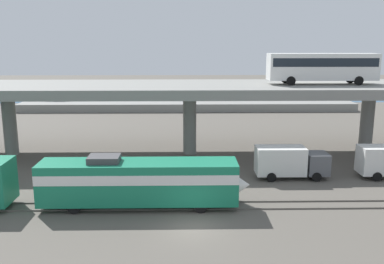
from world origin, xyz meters
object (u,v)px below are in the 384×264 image
object	(u,v)px
train_locomotive	(149,180)
parked_car_4	(185,95)
parked_car_1	(214,95)
parked_car_3	(57,97)
parked_car_2	(311,94)
transit_bus_on_overpass	(322,66)
parked_car_0	(228,93)
service_truck_west	(289,161)

from	to	relation	value
train_locomotive	parked_car_4	xyz separation A→B (m)	(3.09, 51.59, 0.04)
parked_car_1	parked_car_3	world-z (taller)	same
parked_car_1	parked_car_2	size ratio (longest dim) A/B	1.01
transit_bus_on_overpass	parked_car_0	xyz separation A→B (m)	(-6.42, 38.04, -7.83)
parked_car_2	train_locomotive	bearing A→B (deg)	61.89
transit_bus_on_overpass	parked_car_2	bearing A→B (deg)	-105.33
parked_car_1	parked_car_4	xyz separation A→B (m)	(-5.58, 0.49, -0.00)
train_locomotive	parked_car_2	distance (m)	60.29
train_locomotive	parked_car_3	size ratio (longest dim) A/B	3.65
parked_car_2	service_truck_west	bearing A→B (deg)	71.32
train_locomotive	parked_car_3	bearing A→B (deg)	113.37
transit_bus_on_overpass	parked_car_0	bearing A→B (deg)	-80.42
transit_bus_on_overpass	parked_car_1	xyz separation A→B (m)	(-9.46, 35.38, -7.83)
parked_car_0	parked_car_3	size ratio (longest dim) A/B	1.05
train_locomotive	parked_car_0	distance (m)	55.04
service_truck_west	parked_car_1	xyz separation A→B (m)	(-4.08, 44.22, 0.60)
parked_car_0	parked_car_2	xyz separation A→B (m)	(16.69, -0.60, -0.00)
transit_bus_on_overpass	parked_car_4	distance (m)	39.67
parked_car_0	parked_car_3	world-z (taller)	same
parked_car_0	parked_car_2	bearing A→B (deg)	-2.06
service_truck_west	parked_car_1	bearing A→B (deg)	95.27
parked_car_0	train_locomotive	bearing A→B (deg)	-102.29
parked_car_1	parked_car_3	xyz separation A→B (m)	(-30.13, -1.47, 0.00)
train_locomotive	parked_car_2	bearing A→B (deg)	61.89
service_truck_west	parked_car_3	xyz separation A→B (m)	(-34.21, 42.76, 0.60)
parked_car_4	parked_car_1	bearing A→B (deg)	-4.97
transit_bus_on_overpass	parked_car_0	size ratio (longest dim) A/B	2.55
train_locomotive	parked_car_4	world-z (taller)	train_locomotive
transit_bus_on_overpass	service_truck_west	xyz separation A→B (m)	(-5.38, -8.85, -8.43)
train_locomotive	parked_car_2	xyz separation A→B (m)	(28.41, 53.18, 0.05)
parked_car_2	parked_car_4	size ratio (longest dim) A/B	1.13
transit_bus_on_overpass	service_truck_west	size ratio (longest dim) A/B	1.76
train_locomotive	parked_car_1	bearing A→B (deg)	80.37
transit_bus_on_overpass	parked_car_4	bearing A→B (deg)	-67.24
parked_car_3	parked_car_2	bearing A→B (deg)	-175.94
train_locomotive	service_truck_west	distance (m)	14.51
parked_car_1	parked_car_3	distance (m)	30.16
parked_car_2	parked_car_4	xyz separation A→B (m)	(-25.31, -1.58, -0.00)
train_locomotive	service_truck_west	xyz separation A→B (m)	(12.76, 6.89, -0.56)
parked_car_1	transit_bus_on_overpass	bearing A→B (deg)	104.98
parked_car_1	parked_car_3	bearing A→B (deg)	2.79
train_locomotive	transit_bus_on_overpass	bearing A→B (deg)	40.94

